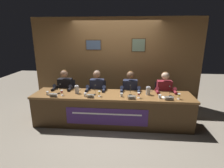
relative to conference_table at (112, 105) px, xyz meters
The scene contains 30 objects.
ground_plane 0.53m from the conference_table, 89.18° to the left, with size 12.00×12.00×0.00m, color gray.
wall_back_panelled 1.62m from the conference_table, 89.93° to the left, with size 4.96×0.14×2.60m.
conference_table is the anchor object (origin of this frame).
chair_far_left 1.47m from the conference_table, 151.95° to the left, with size 0.44×0.44×0.90m.
panelist_far_left 1.40m from the conference_table, 159.24° to the left, with size 0.51×0.48×1.23m.
nameplate_far_left 1.35m from the conference_table, behind, with size 0.18×0.06×0.08m.
juice_glass_far_left 1.20m from the conference_table, behind, with size 0.06×0.06×0.12m.
water_cup_far_left 1.52m from the conference_table, behind, with size 0.06×0.06×0.08m.
microphone_far_left 1.31m from the conference_table, behind, with size 0.06×0.17×0.22m.
chair_center_left 0.82m from the conference_table, 121.97° to the left, with size 0.44×0.44×0.90m.
panelist_center_left 0.68m from the conference_table, 131.26° to the left, with size 0.51×0.48×1.23m.
nameplate_center_left 0.56m from the conference_table, 159.09° to the right, with size 0.16×0.06×0.08m.
juice_glass_center_left 0.42m from the conference_table, 168.17° to the right, with size 0.06×0.06×0.12m.
water_cup_center_left 0.66m from the conference_table, behind, with size 0.06×0.06×0.08m.
microphone_center_left 0.51m from the conference_table, behind, with size 0.06×0.17×0.22m.
chair_center_right 0.82m from the conference_table, 57.84° to the left, with size 0.44×0.44×0.90m.
panelist_center_right 0.68m from the conference_table, 48.53° to the left, with size 0.51×0.48×1.23m.
nameplate_center_right 0.56m from the conference_table, 21.64° to the right, with size 0.18×0.06×0.08m.
juice_glass_center_right 0.70m from the conference_table, ahead, with size 0.06×0.06×0.12m.
water_cup_center_right 0.36m from the conference_table, ahead, with size 0.06×0.06×0.08m.
microphone_center_right 0.54m from the conference_table, 13.91° to the left, with size 0.06×0.17×0.22m.
chair_far_right 1.47m from the conference_table, 27.99° to the left, with size 0.44×0.44×0.90m.
panelist_far_right 1.40m from the conference_table, 20.71° to the left, with size 0.51×0.48×1.23m.
nameplate_far_right 1.30m from the conference_table, ahead, with size 0.19×0.06×0.08m.
juice_glass_far_right 1.52m from the conference_table, ahead, with size 0.06×0.06×0.12m.
water_cup_far_right 1.12m from the conference_table, ahead, with size 0.06×0.06×0.08m.
microphone_far_right 1.39m from the conference_table, ahead, with size 0.06×0.17×0.22m.
water_pitcher_left_side 0.91m from the conference_table, behind, with size 0.15×0.10×0.21m.
water_pitcher_right_side 0.92m from the conference_table, 10.37° to the left, with size 0.15×0.10×0.21m.
document_stack_far_right 1.27m from the conference_table, ahead, with size 0.22×0.16×0.01m.
Camera 1 is at (0.35, -3.93, 2.13)m, focal length 28.23 mm.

